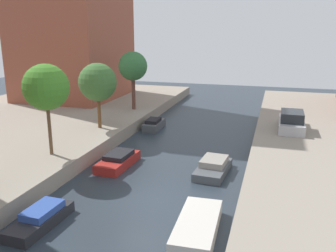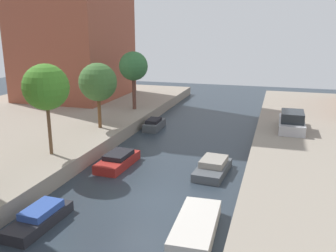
{
  "view_description": "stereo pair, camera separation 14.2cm",
  "coord_description": "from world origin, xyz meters",
  "px_view_note": "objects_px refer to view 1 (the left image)",
  "views": [
    {
      "loc": [
        6.31,
        -16.07,
        8.69
      ],
      "look_at": [
        -1.14,
        8.84,
        1.73
      ],
      "focal_mm": 39.04,
      "sensor_mm": 36.0,
      "label": 1
    },
    {
      "loc": [
        6.44,
        -16.02,
        8.69
      ],
      "look_at": [
        -1.14,
        8.84,
        1.73
      ],
      "focal_mm": 39.04,
      "sensor_mm": 36.0,
      "label": 2
    }
  ],
  "objects_px": {
    "moored_boat_left_2": "(41,218)",
    "moored_boat_right_4": "(213,167)",
    "moored_boat_left_3": "(118,161)",
    "street_tree_3": "(98,82)",
    "moored_boat_left_4": "(154,124)",
    "parked_car": "(291,122)",
    "moored_boat_right_3": "(197,227)",
    "street_tree_2": "(46,87)",
    "street_tree_4": "(133,67)"
  },
  "relations": [
    {
      "from": "street_tree_4",
      "to": "moored_boat_right_3",
      "type": "relative_size",
      "value": 1.29
    },
    {
      "from": "street_tree_4",
      "to": "moored_boat_right_4",
      "type": "bearing_deg",
      "value": -49.64
    },
    {
      "from": "moored_boat_right_3",
      "to": "parked_car",
      "type": "bearing_deg",
      "value": 74.68
    },
    {
      "from": "street_tree_2",
      "to": "moored_boat_left_4",
      "type": "relative_size",
      "value": 1.77
    },
    {
      "from": "parked_car",
      "to": "moored_boat_right_4",
      "type": "xyz_separation_m",
      "value": [
        -4.72,
        -8.19,
        -1.26
      ]
    },
    {
      "from": "parked_car",
      "to": "moored_boat_right_4",
      "type": "height_order",
      "value": "parked_car"
    },
    {
      "from": "moored_boat_left_3",
      "to": "moored_boat_left_4",
      "type": "xyz_separation_m",
      "value": [
        -0.7,
        9.3,
        0.04
      ]
    },
    {
      "from": "moored_boat_right_3",
      "to": "moored_boat_left_4",
      "type": "bearing_deg",
      "value": 114.99
    },
    {
      "from": "parked_car",
      "to": "moored_boat_left_3",
      "type": "distance_m",
      "value": 14.04
    },
    {
      "from": "street_tree_3",
      "to": "moored_boat_left_3",
      "type": "distance_m",
      "value": 7.61
    },
    {
      "from": "moored_boat_right_4",
      "to": "parked_car",
      "type": "bearing_deg",
      "value": 60.06
    },
    {
      "from": "street_tree_4",
      "to": "street_tree_2",
      "type": "bearing_deg",
      "value": -90.0
    },
    {
      "from": "street_tree_4",
      "to": "moored_boat_left_2",
      "type": "distance_m",
      "value": 21.05
    },
    {
      "from": "moored_boat_left_3",
      "to": "moored_boat_left_2",
      "type": "bearing_deg",
      "value": -92.17
    },
    {
      "from": "moored_boat_left_4",
      "to": "moored_boat_right_4",
      "type": "xyz_separation_m",
      "value": [
        6.83,
        -8.68,
        -0.05
      ]
    },
    {
      "from": "moored_boat_left_3",
      "to": "moored_boat_right_3",
      "type": "bearing_deg",
      "value": -44.22
    },
    {
      "from": "street_tree_3",
      "to": "moored_boat_right_4",
      "type": "xyz_separation_m",
      "value": [
        9.95,
        -4.39,
        -4.28
      ]
    },
    {
      "from": "moored_boat_right_4",
      "to": "moored_boat_left_3",
      "type": "bearing_deg",
      "value": -174.2
    },
    {
      "from": "moored_boat_left_4",
      "to": "moored_boat_right_4",
      "type": "relative_size",
      "value": 0.86
    },
    {
      "from": "street_tree_3",
      "to": "moored_boat_left_2",
      "type": "height_order",
      "value": "street_tree_3"
    },
    {
      "from": "moored_boat_left_4",
      "to": "moored_boat_right_3",
      "type": "xyz_separation_m",
      "value": [
        7.36,
        -15.79,
        -0.08
      ]
    },
    {
      "from": "moored_boat_left_2",
      "to": "moored_boat_right_4",
      "type": "distance_m",
      "value": 10.65
    },
    {
      "from": "street_tree_2",
      "to": "moored_boat_left_3",
      "type": "bearing_deg",
      "value": 23.15
    },
    {
      "from": "street_tree_3",
      "to": "moored_boat_left_4",
      "type": "relative_size",
      "value": 1.61
    },
    {
      "from": "parked_car",
      "to": "moored_boat_left_4",
      "type": "xyz_separation_m",
      "value": [
        -11.55,
        0.49,
        -1.21
      ]
    },
    {
      "from": "parked_car",
      "to": "street_tree_4",
      "type": "bearing_deg",
      "value": 166.51
    },
    {
      "from": "moored_boat_left_4",
      "to": "moored_boat_left_3",
      "type": "bearing_deg",
      "value": -85.72
    },
    {
      "from": "street_tree_2",
      "to": "moored_boat_right_3",
      "type": "relative_size",
      "value": 1.31
    },
    {
      "from": "street_tree_2",
      "to": "street_tree_3",
      "type": "bearing_deg",
      "value": 90.0
    },
    {
      "from": "street_tree_2",
      "to": "moored_boat_left_2",
      "type": "height_order",
      "value": "street_tree_2"
    },
    {
      "from": "street_tree_2",
      "to": "street_tree_4",
      "type": "distance_m",
      "value": 13.97
    },
    {
      "from": "parked_car",
      "to": "moored_boat_left_4",
      "type": "height_order",
      "value": "parked_car"
    },
    {
      "from": "street_tree_2",
      "to": "parked_car",
      "type": "relative_size",
      "value": 1.25
    },
    {
      "from": "moored_boat_left_3",
      "to": "moored_boat_left_4",
      "type": "relative_size",
      "value": 1.19
    },
    {
      "from": "street_tree_2",
      "to": "moored_boat_left_2",
      "type": "bearing_deg",
      "value": -60.54
    },
    {
      "from": "moored_boat_right_3",
      "to": "moored_boat_right_4",
      "type": "distance_m",
      "value": 7.13
    },
    {
      "from": "moored_boat_right_3",
      "to": "moored_boat_right_4",
      "type": "xyz_separation_m",
      "value": [
        -0.53,
        7.11,
        0.03
      ]
    },
    {
      "from": "moored_boat_left_3",
      "to": "moored_boat_right_4",
      "type": "height_order",
      "value": "moored_boat_right_4"
    },
    {
      "from": "street_tree_2",
      "to": "street_tree_3",
      "type": "xyz_separation_m",
      "value": [
        0.0,
        6.65,
        -0.61
      ]
    },
    {
      "from": "moored_boat_left_4",
      "to": "street_tree_4",
      "type": "bearing_deg",
      "value": 135.79
    },
    {
      "from": "street_tree_2",
      "to": "moored_boat_left_3",
      "type": "distance_m",
      "value": 6.4
    },
    {
      "from": "parked_car",
      "to": "moored_boat_left_2",
      "type": "height_order",
      "value": "parked_car"
    },
    {
      "from": "parked_car",
      "to": "moored_boat_right_3",
      "type": "bearing_deg",
      "value": -105.32
    },
    {
      "from": "moored_boat_left_4",
      "to": "street_tree_3",
      "type": "bearing_deg",
      "value": -126.06
    },
    {
      "from": "moored_boat_left_4",
      "to": "moored_boat_right_3",
      "type": "distance_m",
      "value": 17.42
    },
    {
      "from": "street_tree_3",
      "to": "moored_boat_left_4",
      "type": "height_order",
      "value": "street_tree_3"
    },
    {
      "from": "moored_boat_right_3",
      "to": "moored_boat_right_4",
      "type": "height_order",
      "value": "moored_boat_right_4"
    },
    {
      "from": "street_tree_3",
      "to": "street_tree_4",
      "type": "bearing_deg",
      "value": 90.0
    },
    {
      "from": "street_tree_2",
      "to": "moored_boat_right_3",
      "type": "distance_m",
      "value": 12.55
    },
    {
      "from": "moored_boat_left_4",
      "to": "moored_boat_right_3",
      "type": "bearing_deg",
      "value": -65.01
    }
  ]
}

